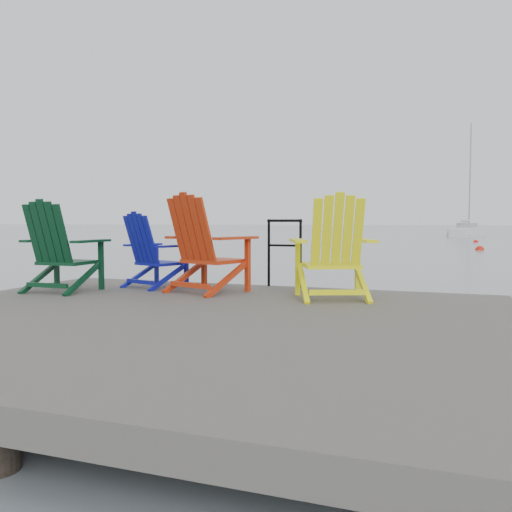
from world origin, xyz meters
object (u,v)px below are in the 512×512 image
(chair_yellow, at_px, (334,248))
(sailboat_near, at_px, (468,232))
(chair_red, at_px, (205,244))
(chair_green, at_px, (60,247))
(buoy_b, at_px, (480,250))
(buoy_d, at_px, (476,242))
(handrail, at_px, (284,246))
(chair_blue, at_px, (153,251))

(chair_yellow, relative_size, sailboat_near, 0.11)
(chair_red, relative_size, chair_yellow, 1.03)
(chair_green, distance_m, chair_red, 1.79)
(buoy_b, height_order, buoy_d, buoy_b)
(chair_green, relative_size, chair_red, 0.94)
(buoy_d, bearing_deg, chair_yellow, -94.92)
(chair_green, height_order, buoy_d, chair_green)
(buoy_b, xyz_separation_m, buoy_d, (0.24, 10.40, 0.00))
(handrail, distance_m, sailboat_near, 46.51)
(chair_green, height_order, buoy_b, chair_green)
(chair_green, height_order, chair_red, chair_red)
(chair_green, bearing_deg, buoy_d, 78.46)
(handrail, distance_m, buoy_d, 31.63)
(chair_green, height_order, chair_blue, chair_green)
(chair_green, xyz_separation_m, sailboat_near, (6.00, 47.82, -0.70))
(chair_red, height_order, chair_yellow, chair_red)
(handrail, relative_size, chair_red, 0.77)
(chair_red, xyz_separation_m, chair_yellow, (1.61, -0.06, -0.02))
(handrail, xyz_separation_m, chair_red, (-0.75, -0.90, 0.05))
(chair_red, bearing_deg, buoy_b, 96.98)
(chair_blue, height_order, buoy_d, chair_blue)
(chair_yellow, bearing_deg, sailboat_near, 64.90)
(chair_red, bearing_deg, chair_blue, -176.55)
(chair_green, relative_size, sailboat_near, 0.10)
(handrail, xyz_separation_m, buoy_b, (3.40, 21.01, -1.04))
(chair_red, bearing_deg, chair_green, -144.31)
(chair_yellow, bearing_deg, chair_blue, 151.75)
(handrail, bearing_deg, buoy_d, 83.38)
(chair_green, distance_m, buoy_d, 33.44)
(chair_yellow, bearing_deg, handrail, 109.96)
(chair_green, xyz_separation_m, chair_yellow, (3.31, 0.49, 0.02))
(handrail, distance_m, chair_green, 2.85)
(buoy_d, bearing_deg, sailboat_near, 90.39)
(chair_green, height_order, sailboat_near, sailboat_near)
(sailboat_near, bearing_deg, chair_yellow, -80.49)
(handrail, height_order, chair_yellow, chair_yellow)
(chair_blue, distance_m, chair_red, 0.89)
(chair_green, xyz_separation_m, chair_red, (1.70, 0.55, 0.04))
(chair_yellow, xyz_separation_m, buoy_b, (2.54, 21.97, -1.07))
(chair_red, relative_size, sailboat_near, 0.11)
(buoy_b, bearing_deg, chair_blue, -102.99)
(handrail, relative_size, sailboat_near, 0.08)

